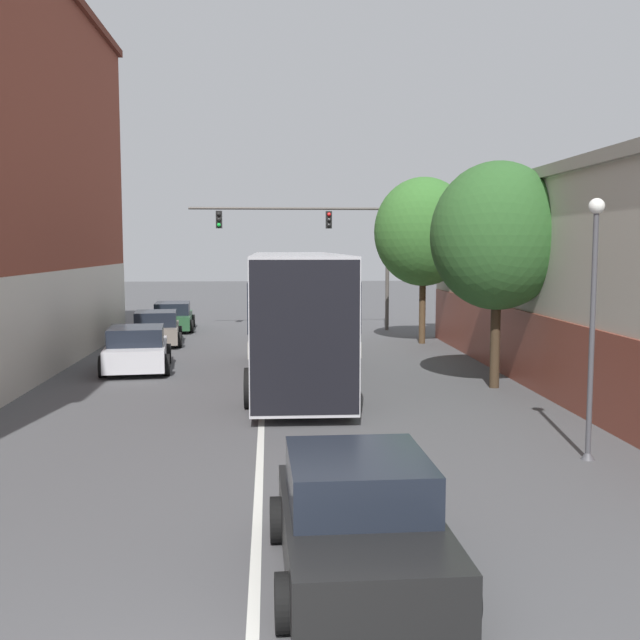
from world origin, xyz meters
name	(u,v)px	position (x,y,z in m)	size (l,w,h in m)	color
lane_center_line	(263,379)	(0.00, 16.79, 0.00)	(0.14, 45.57, 0.01)	silver
bus	(296,311)	(0.97, 16.26, 2.10)	(2.82, 11.50, 3.76)	#B7B7BC
hatchback_foreground	(359,521)	(1.26, 3.18, 0.68)	(2.16, 3.85, 1.44)	black
parked_car_left_near	(156,329)	(-4.39, 25.03, 0.64)	(2.34, 3.97, 1.36)	slate
parked_car_left_mid	(173,317)	(-4.37, 30.18, 0.64)	(2.22, 4.35, 1.34)	#285633
parked_car_left_far	(137,349)	(-4.06, 18.63, 0.68)	(2.45, 4.18, 1.42)	silver
traffic_signal_gantry	(326,236)	(2.85, 29.56, 4.44)	(9.35, 0.36, 6.02)	#514C47
street_lamp	(593,319)	(6.12, 7.79, 2.65)	(0.29, 0.29, 4.84)	#47474C
street_tree_near	(498,236)	(6.52, 14.94, 4.25)	(3.74, 3.36, 6.31)	#3D2D1E
street_tree_far	(423,232)	(6.45, 24.62, 4.55)	(4.00, 3.60, 6.76)	#4C3823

